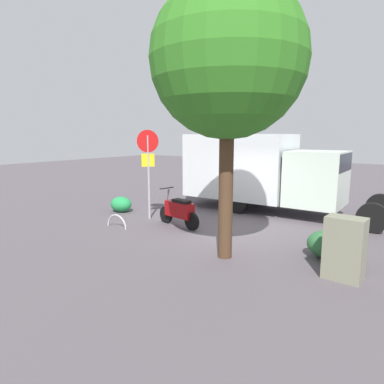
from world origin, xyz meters
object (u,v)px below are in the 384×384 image
at_px(motorcycle, 179,211).
at_px(street_tree, 228,61).
at_px(bike_rack_hoop, 117,227).
at_px(box_truck_near, 262,169).
at_px(stop_sign, 148,160).
at_px(utility_cabinet, 344,248).

bearing_deg(motorcycle, street_tree, 160.43).
distance_m(street_tree, bike_rack_hoop, 6.09).
relative_size(box_truck_near, stop_sign, 2.42).
distance_m(box_truck_near, bike_rack_hoop, 5.88).
xyz_separation_m(motorcycle, utility_cabinet, (-5.10, 1.37, 0.12)).
height_order(box_truck_near, utility_cabinet, box_truck_near).
distance_m(motorcycle, street_tree, 4.96).
bearing_deg(bike_rack_hoop, stop_sign, -94.45).
distance_m(box_truck_near, utility_cabinet, 6.48).
height_order(box_truck_near, stop_sign, stop_sign).
relative_size(box_truck_near, utility_cabinet, 5.80).
bearing_deg(box_truck_near, utility_cabinet, -51.50).
relative_size(stop_sign, utility_cabinet, 2.39).
bearing_deg(box_truck_near, street_tree, -75.07).
height_order(motorcycle, street_tree, street_tree).
bearing_deg(box_truck_near, bike_rack_hoop, -118.55).
distance_m(box_truck_near, stop_sign, 4.41).
distance_m(stop_sign, bike_rack_hoop, 2.50).
height_order(motorcycle, utility_cabinet, utility_cabinet).
relative_size(box_truck_near, bike_rack_hoop, 8.76).
bearing_deg(utility_cabinet, motorcycle, -15.04).
xyz_separation_m(box_truck_near, motorcycle, (1.21, 3.72, -1.10)).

